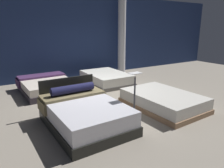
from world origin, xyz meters
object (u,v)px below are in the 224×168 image
bed_0 (84,113)px  support_pillar (122,36)px  bed_1 (163,101)px  bed_3 (106,78)px  price_sign (134,102)px  bed_2 (47,86)px

bed_0 → support_pillar: (3.91, 4.28, 1.46)m
bed_1 → support_pillar: size_ratio=0.62×
bed_1 → bed_3: bed_3 is taller
bed_3 → price_sign: size_ratio=1.81×
bed_1 → bed_2: size_ratio=1.09×
bed_0 → price_sign: size_ratio=1.84×
bed_0 → support_pillar: support_pillar is taller
bed_0 → bed_2: bearing=89.3°
bed_2 → support_pillar: bearing=16.2°
bed_0 → bed_2: (-0.03, 3.01, -0.07)m
bed_3 → support_pillar: size_ratio=0.59×
bed_0 → price_sign: bearing=-18.2°
bed_1 → bed_0: bearing=174.4°
bed_0 → bed_1: bearing=-4.6°
bed_0 → support_pillar: bearing=46.4°
bed_0 → bed_1: (2.27, -0.14, -0.09)m
bed_0 → bed_1: size_ratio=0.97×
bed_2 → support_pillar: support_pillar is taller
bed_1 → support_pillar: 4.96m
bed_1 → bed_2: 3.89m
bed_2 → bed_3: bed_2 is taller
bed_3 → bed_0: bearing=-127.2°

